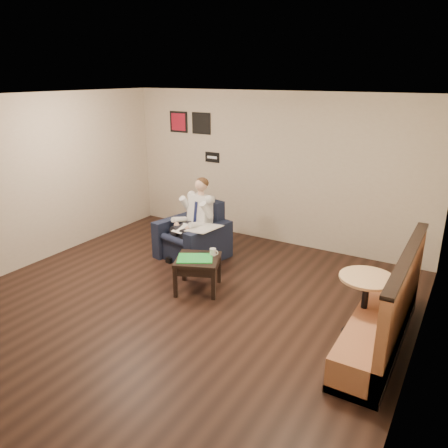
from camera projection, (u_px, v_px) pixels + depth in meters
The scene contains 18 objects.
ground at pixel (179, 305), 6.12m from camera, with size 6.00×6.00×0.00m, color black.
wall_back at pixel (272, 169), 8.11m from camera, with size 6.00×0.02×2.80m, color beige.
wall_left at pixel (27, 182), 7.11m from camera, with size 0.02×6.00×2.80m, color beige.
wall_right at pixel (425, 256), 4.22m from camera, with size 0.02×6.00×2.80m, color beige.
ceiling at pixel (171, 98), 5.21m from camera, with size 6.00×6.00×0.02m, color white.
seating_sign at pixel (212, 157), 8.69m from camera, with size 0.32×0.02×0.20m, color black.
art_print_left at pixel (179, 122), 8.86m from camera, with size 0.42×0.03×0.42m, color maroon.
art_print_right at pixel (201, 123), 8.60m from camera, with size 0.42×0.03×0.42m, color black.
armchair at pixel (192, 231), 7.58m from camera, with size 1.01×1.01×0.97m, color black.
seated_man at pixel (187, 223), 7.43m from camera, with size 0.64×0.95×1.33m, color silver, non-canonical shape.
lap_papers at pixel (182, 228), 7.38m from camera, with size 0.22×0.32×0.01m, color white.
newspaper at pixel (204, 228), 7.19m from camera, with size 0.42×0.53×0.01m, color silver.
side_table at pixel (198, 274), 6.49m from camera, with size 0.62×0.62×0.51m, color black.
green_folder at pixel (195, 258), 6.38m from camera, with size 0.51×0.36×0.01m, color green.
coffee_mug at pixel (213, 252), 6.49m from camera, with size 0.09×0.09×0.11m, color white.
smartphone at pixel (204, 253), 6.56m from camera, with size 0.16×0.08×0.01m, color black.
banquette at pixel (382, 298), 5.07m from camera, with size 0.56×2.34×1.20m, color #A2633E.
cafe_table at pixel (364, 307), 5.25m from camera, with size 0.66×0.66×0.81m, color tan.
Camera 1 is at (3.31, -4.34, 3.07)m, focal length 35.00 mm.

